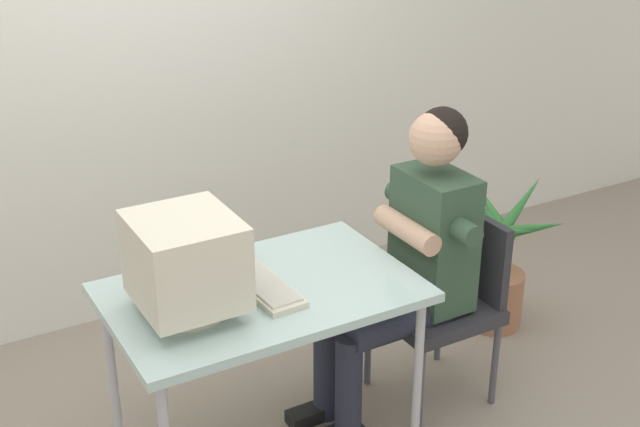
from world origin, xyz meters
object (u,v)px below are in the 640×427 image
crt_monitor (187,262)px  desk_mug (232,250)px  office_chair (446,295)px  potted_plant (497,268)px  keyboard (262,285)px  desk (262,302)px  person_seated (411,254)px

crt_monitor → desk_mug: bearing=44.6°
office_chair → potted_plant: (0.58, 0.32, -0.17)m
office_chair → potted_plant: bearing=28.9°
office_chair → desk_mug: (-0.87, 0.27, 0.32)m
keyboard → office_chair: (0.87, -0.01, -0.28)m
desk → person_seated: size_ratio=0.86×
potted_plant → keyboard: bearing=-167.9°
desk → desk_mug: 0.28m
keyboard → potted_plant: size_ratio=0.55×
office_chair → keyboard: bearing=179.3°
crt_monitor → potted_plant: crt_monitor is taller
keyboard → office_chair: size_ratio=0.53×
keyboard → desk_mug: 0.26m
office_chair → potted_plant: office_chair is taller
desk → person_seated: (0.67, -0.01, 0.04)m
desk_mug → keyboard: bearing=-89.6°
person_seated → potted_plant: 0.94m
desk → keyboard: (-0.00, -0.00, 0.07)m
person_seated → desk_mug: (-0.67, 0.27, 0.07)m
desk → potted_plant: 1.53m
keyboard → office_chair: office_chair is taller
keyboard → potted_plant: potted_plant is taller
desk → office_chair: 0.89m
crt_monitor → person_seated: bearing=1.5°
desk → crt_monitor: (-0.30, -0.04, 0.26)m
crt_monitor → desk_mug: crt_monitor is taller
office_chair → desk_mug: desk_mug is taller
crt_monitor → potted_plant: 1.89m
desk → keyboard: 0.07m
desk_mug → potted_plant: bearing=2.2°
desk → person_seated: bearing=-1.1°
person_seated → potted_plant: bearing=22.5°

